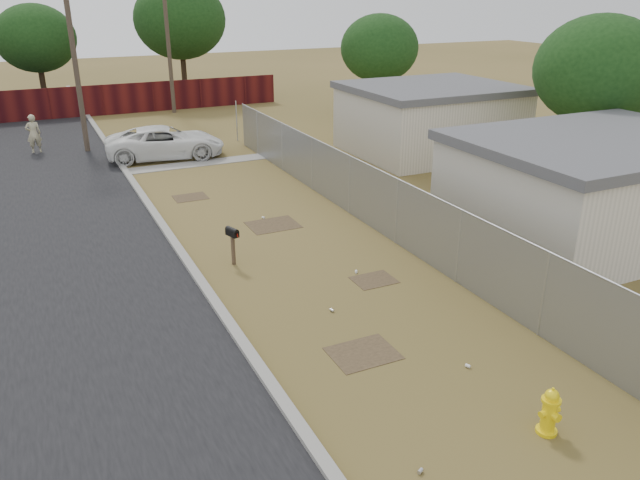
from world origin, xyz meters
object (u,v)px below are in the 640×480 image
pickup_truck (165,142)px  fire_hydrant (550,412)px  mailbox (232,235)px  pedestrian (34,134)px

pickup_truck → fire_hydrant: bearing=-166.9°
fire_hydrant → pickup_truck: (-1.76, 21.69, 0.29)m
mailbox → pickup_truck: 12.58m
fire_hydrant → pickup_truck: 21.77m
mailbox → pedestrian: bearing=105.1°
pickup_truck → pedestrian: bearing=64.3°
fire_hydrant → mailbox: bearing=106.3°
pickup_truck → pedestrian: size_ratio=2.89×
mailbox → fire_hydrant: bearing=-73.7°
fire_hydrant → pedestrian: bearing=105.6°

